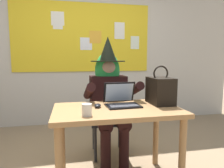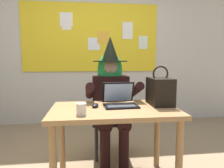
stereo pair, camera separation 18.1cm
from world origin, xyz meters
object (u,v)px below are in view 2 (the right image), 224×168
Objects in this scene: desk_main at (114,120)px; coffee_mug at (81,109)px; chair_at_desk at (110,113)px; handbag at (160,91)px; laptop at (120,100)px; person_costumed at (111,92)px; computer_mouse at (95,105)px.

coffee_mug reaches higher than desk_main.
handbag reaches higher than chair_at_desk.
chair_at_desk is 9.50× the size of coffee_mug.
laptop is (0.03, -0.60, 0.28)m from chair_at_desk.
chair_at_desk reaches higher than coffee_mug.
person_costumed is 13.81× the size of computer_mouse.
desk_main is 11.92× the size of coffee_mug.
computer_mouse is (-0.24, -0.04, -0.03)m from laptop.
desk_main is 10.89× the size of computer_mouse.
computer_mouse is at bearing -176.83° from handbag.
person_costumed reaches higher than laptop.
handbag reaches higher than coffee_mug.
person_costumed reaches higher than coffee_mug.
laptop is at bearing 22.55° from computer_mouse.
coffee_mug is (-0.75, -0.29, -0.09)m from handbag.
person_costumed is at bearing 67.33° from coffee_mug.
computer_mouse is at bearing -22.00° from person_costumed.
laptop is at bearing 179.03° from handbag.
computer_mouse is at bearing 161.69° from desk_main.
computer_mouse is 0.28× the size of handbag.
person_costumed is 0.56m from computer_mouse.
coffee_mug is at bearing -145.23° from desk_main.
computer_mouse is at bearing -172.75° from laptop.
coffee_mug is at bearing -16.36° from chair_at_desk.
coffee_mug is (-0.33, -0.89, 0.27)m from chair_at_desk.
laptop is 0.40m from handbag.
laptop is (0.07, 0.10, 0.16)m from desk_main.
laptop is at bearing 3.44° from person_costumed.
person_costumed is 0.83m from coffee_mug.
laptop is 3.42× the size of coffee_mug.
person_costumed reaches higher than computer_mouse.
chair_at_desk is at bearing 86.76° from desk_main.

